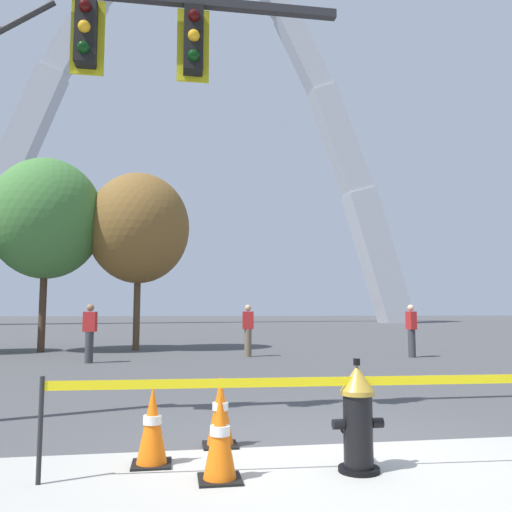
{
  "coord_description": "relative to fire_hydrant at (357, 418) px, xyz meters",
  "views": [
    {
      "loc": [
        -1.59,
        -5.16,
        1.42
      ],
      "look_at": [
        0.01,
        5.0,
        2.5
      ],
      "focal_mm": 36.33,
      "sensor_mm": 36.0,
      "label": 1
    }
  ],
  "objects": [
    {
      "name": "ground_plane",
      "position": [
        -0.04,
        0.63,
        -0.47
      ],
      "size": [
        240.0,
        240.0,
        0.0
      ],
      "primitive_type": "plane",
      "color": "#474749"
    },
    {
      "name": "pedestrian_walking_right",
      "position": [
        0.63,
        11.39,
        0.35
      ],
      "size": [
        0.36,
        0.24,
        1.59
      ],
      "color": "brown",
      "rests_on": "ground"
    },
    {
      "name": "pedestrian_walking_left",
      "position": [
        5.51,
        10.41,
        0.35
      ],
      "size": [
        0.22,
        0.35,
        1.59
      ],
      "color": "#38383D",
      "rests_on": "ground"
    },
    {
      "name": "caution_tape_barrier",
      "position": [
        -0.07,
        -0.04,
        0.14
      ],
      "size": [
        5.31,
        0.28,
        0.88
      ],
      "color": "#232326",
      "rests_on": "ground"
    },
    {
      "name": "traffic_cone_by_hydrant",
      "position": [
        -1.23,
        -0.05,
        -0.11
      ],
      "size": [
        0.36,
        0.36,
        0.73
      ],
      "color": "black",
      "rests_on": "ground"
    },
    {
      "name": "tree_center_left",
      "position": [
        -2.97,
        14.65,
        3.94
      ],
      "size": [
        3.68,
        3.68,
        6.44
      ],
      "color": "brown",
      "rests_on": "ground"
    },
    {
      "name": "pedestrian_standing_center",
      "position": [
        -3.89,
        10.17,
        0.35
      ],
      "size": [
        0.37,
        0.26,
        1.59
      ],
      "color": "#38383D",
      "rests_on": "ground"
    },
    {
      "name": "traffic_cone_curb_edge",
      "position": [
        -1.13,
        1.05,
        -0.11
      ],
      "size": [
        0.36,
        0.36,
        0.73
      ],
      "color": "black",
      "rests_on": "ground"
    },
    {
      "name": "fire_hydrant",
      "position": [
        0.0,
        0.0,
        0.0
      ],
      "size": [
        0.46,
        0.48,
        0.99
      ],
      "color": "black",
      "rests_on": "ground"
    },
    {
      "name": "monument_arch",
      "position": [
        -0.04,
        49.91,
        19.05
      ],
      "size": [
        48.55,
        3.11,
        44.75
      ],
      "color": "#B2B5BC",
      "rests_on": "ground"
    },
    {
      "name": "traffic_cone_mid_sidewalk",
      "position": [
        -1.81,
        0.48,
        -0.11
      ],
      "size": [
        0.36,
        0.36,
        0.73
      ],
      "color": "black",
      "rests_on": "ground"
    },
    {
      "name": "tree_left_mid",
      "position": [
        -6.11,
        14.29,
        4.15
      ],
      "size": [
        3.85,
        3.85,
        6.74
      ],
      "color": "#473323",
      "rests_on": "ground"
    }
  ]
}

